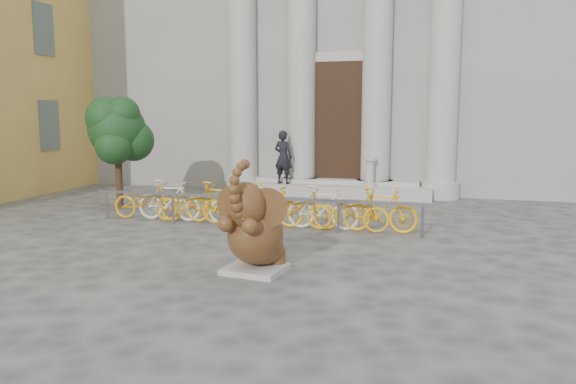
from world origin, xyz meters
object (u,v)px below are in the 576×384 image
(pedestrian, at_px, (283,157))
(tree, at_px, (118,131))
(elephant_statue, at_px, (254,232))
(bike_rack, at_px, (255,204))

(pedestrian, bearing_deg, tree, 58.89)
(elephant_statue, bearing_deg, bike_rack, 116.17)
(tree, distance_m, pedestrian, 5.18)
(elephant_statue, height_order, tree, tree)
(elephant_statue, relative_size, bike_rack, 0.24)
(bike_rack, bearing_deg, elephant_statue, -71.16)
(tree, relative_size, pedestrian, 1.80)
(elephant_statue, xyz_separation_m, tree, (-5.60, 4.89, 1.43))
(tree, bearing_deg, bike_rack, -15.96)
(bike_rack, bearing_deg, tree, 164.04)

